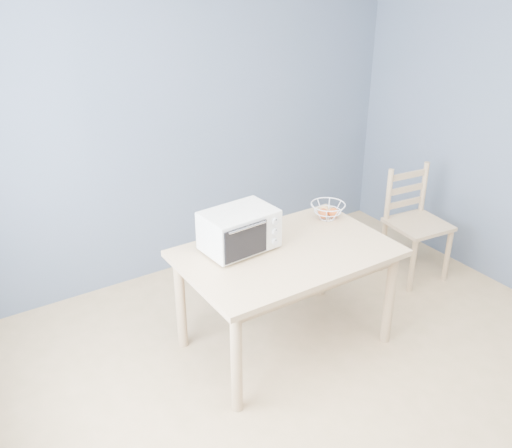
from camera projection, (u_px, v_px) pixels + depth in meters
room at (386, 223)px, 2.87m from camera, size 4.01×4.51×2.61m
dining_table at (287, 264)px, 3.80m from camera, size 1.40×0.90×0.75m
toaster_oven at (237, 230)px, 3.69m from camera, size 0.49×0.38×0.28m
fruit_basket at (327, 211)px, 4.17m from camera, size 0.26×0.26×0.12m
dining_chair at (414, 225)px, 4.75m from camera, size 0.48×0.48×0.94m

